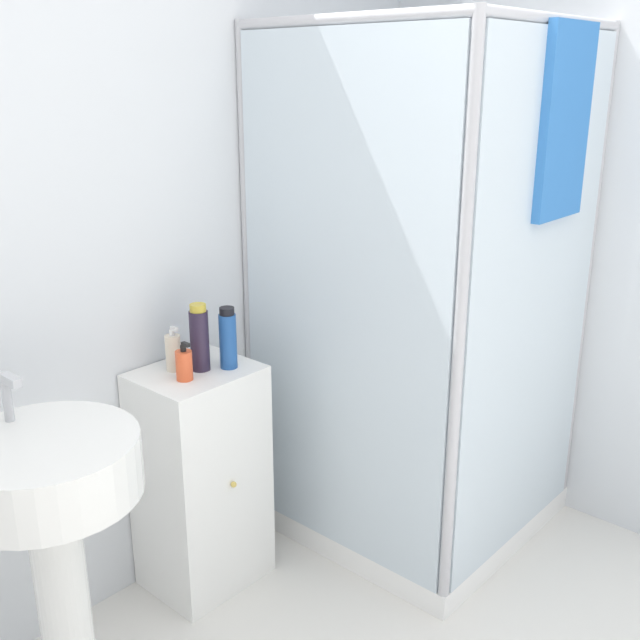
# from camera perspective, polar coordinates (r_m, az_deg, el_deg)

# --- Properties ---
(wall_back) EXTENTS (6.40, 0.06, 2.50)m
(wall_back) POSITION_cam_1_polar(r_m,az_deg,el_deg) (2.32, -20.30, 5.39)
(wall_back) COLOR silver
(wall_back) RESTS_ON ground_plane
(shower_enclosure) EXTENTS (0.93, 0.96, 1.89)m
(shower_enclosure) POSITION_cam_1_polar(r_m,az_deg,el_deg) (2.90, 7.79, -7.05)
(shower_enclosure) COLOR white
(shower_enclosure) RESTS_ON ground_plane
(vanity_cabinet) EXTENTS (0.39, 0.33, 0.80)m
(vanity_cabinet) POSITION_cam_1_polar(r_m,az_deg,el_deg) (2.66, -9.03, -11.80)
(vanity_cabinet) COLOR white
(vanity_cabinet) RESTS_ON ground_plane
(sink) EXTENTS (0.46, 0.46, 1.02)m
(sink) POSITION_cam_1_polar(r_m,az_deg,el_deg) (2.03, -19.73, -13.70)
(sink) COLOR white
(sink) RESTS_ON ground_plane
(soap_dispenser) EXTENTS (0.05, 0.05, 0.13)m
(soap_dispenser) POSITION_cam_1_polar(r_m,az_deg,el_deg) (2.40, -10.31, -3.37)
(soap_dispenser) COLOR #E5562D
(soap_dispenser) RESTS_ON vanity_cabinet
(shampoo_bottle_tall_black) EXTENTS (0.06, 0.06, 0.22)m
(shampoo_bottle_tall_black) POSITION_cam_1_polar(r_m,az_deg,el_deg) (2.46, -9.17, -1.38)
(shampoo_bottle_tall_black) COLOR #281E33
(shampoo_bottle_tall_black) RESTS_ON vanity_cabinet
(shampoo_bottle_blue) EXTENTS (0.06, 0.06, 0.21)m
(shampoo_bottle_blue) POSITION_cam_1_polar(r_m,az_deg,el_deg) (2.46, -7.03, -1.42)
(shampoo_bottle_blue) COLOR #1E4C93
(shampoo_bottle_blue) RESTS_ON vanity_cabinet
(lotion_bottle_white) EXTENTS (0.05, 0.05, 0.15)m
(lotion_bottle_white) POSITION_cam_1_polar(r_m,az_deg,el_deg) (2.48, -11.12, -2.42)
(lotion_bottle_white) COLOR beige
(lotion_bottle_white) RESTS_ON vanity_cabinet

